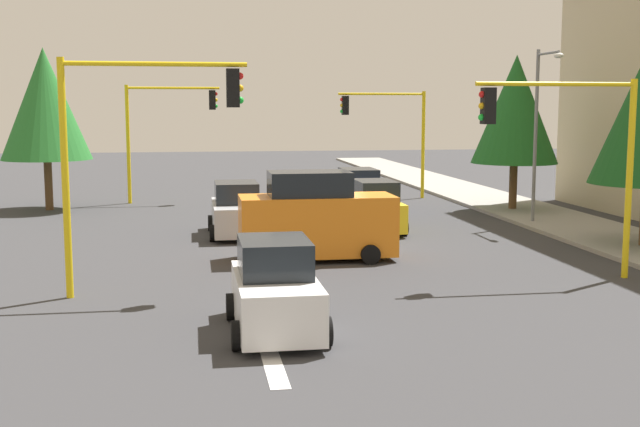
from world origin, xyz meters
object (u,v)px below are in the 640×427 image
car_yellow (374,208)px  delivery_van_orange (316,219)px  car_blue (358,192)px  tree_roadside_mid (516,110)px  tree_opposite_side (45,104)px  traffic_signal_near_left (569,138)px  traffic_signal_far_right (164,120)px  traffic_signal_far_left (389,123)px  traffic_signal_near_right (137,130)px  car_white (275,290)px  car_silver (237,211)px  street_lamp_curbside (540,117)px

car_yellow → delivery_van_orange: bearing=-30.0°
car_blue → tree_roadside_mid: bearing=80.0°
tree_opposite_side → delivery_van_orange: tree_opposite_side is taller
car_blue → car_yellow: size_ratio=1.01×
traffic_signal_near_left → traffic_signal_far_right: bearing=-150.3°
traffic_signal_far_left → traffic_signal_near_right: bearing=-29.7°
traffic_signal_near_right → car_blue: 17.88m
delivery_van_orange → car_white: delivery_van_orange is taller
delivery_van_orange → car_silver: size_ratio=1.15×
traffic_signal_near_right → traffic_signal_far_right: size_ratio=1.02×
traffic_signal_far_left → street_lamp_curbside: size_ratio=0.79×
traffic_signal_far_left → tree_opposite_side: 16.82m
traffic_signal_near_left → traffic_signal_near_right: bearing=-90.0°
tree_roadside_mid → car_white: size_ratio=1.89×
tree_roadside_mid → car_white: bearing=-35.5°
delivery_van_orange → car_blue: size_ratio=1.16×
car_white → car_yellow: 14.20m
traffic_signal_near_right → tree_roadside_mid: bearing=131.7°
traffic_signal_far_left → delivery_van_orange: (16.00, -6.32, -2.66)m
street_lamp_curbside → car_yellow: size_ratio=1.71×
traffic_signal_near_left → traffic_signal_far_left: bearing=180.0°
delivery_van_orange → car_blue: 11.82m
traffic_signal_far_right → car_blue: size_ratio=1.40×
traffic_signal_near_left → street_lamp_curbside: 10.25m
traffic_signal_near_left → street_lamp_curbside: bearing=159.8°
traffic_signal_near_right → traffic_signal_far_left: traffic_signal_near_right is taller
traffic_signal_near_right → car_silver: traffic_signal_near_right is taller
car_blue → street_lamp_curbside: bearing=47.7°
traffic_signal_near_right → delivery_van_orange: (-4.00, 5.10, -2.91)m
car_yellow → car_silver: 5.27m
traffic_signal_near_right → tree_opposite_side: bearing=-163.7°
traffic_signal_far_right → traffic_signal_far_left: bearing=90.0°
street_lamp_curbside → delivery_van_orange: 11.73m
street_lamp_curbside → car_silver: bearing=-88.3°
traffic_signal_far_left → delivery_van_orange: bearing=-21.5°
tree_opposite_side → car_silver: (8.75, 8.19, -3.97)m
street_lamp_curbside → car_silver: size_ratio=1.68×
traffic_signal_far_right → car_yellow: bearing=37.6°
traffic_signal_near_left → tree_roadside_mid: (-14.00, 4.33, 0.72)m
traffic_signal_near_right → street_lamp_curbside: street_lamp_curbside is taller
street_lamp_curbside → traffic_signal_near_right: bearing=-57.2°
delivery_van_orange → traffic_signal_near_left: bearing=57.6°
traffic_signal_near_left → car_silver: 12.90m
traffic_signal_near_right → car_yellow: (-9.37, 8.20, -3.29)m
tree_roadside_mid → car_blue: tree_roadside_mid is taller
street_lamp_curbside → tree_roadside_mid: 4.47m
tree_roadside_mid → car_silver: tree_roadside_mid is taller
street_lamp_curbside → car_yellow: street_lamp_curbside is taller
car_blue → car_white: (19.08, -5.76, -0.00)m
traffic_signal_near_left → street_lamp_curbside: (-9.61, 3.53, 0.44)m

